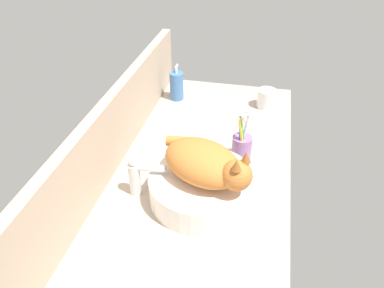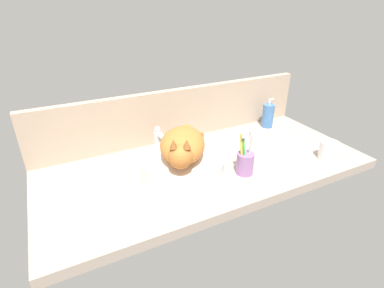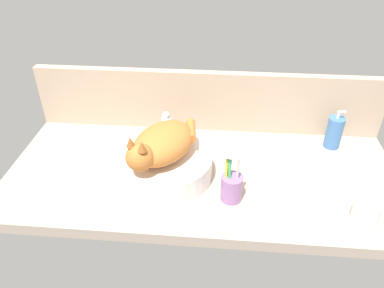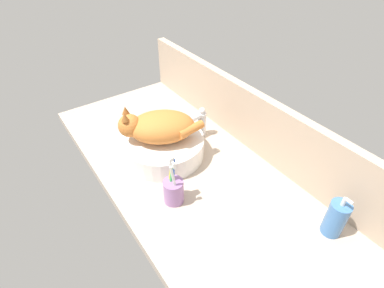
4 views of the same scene
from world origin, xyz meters
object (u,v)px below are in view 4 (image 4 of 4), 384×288
sink_basin (163,146)px  cat (158,126)px  faucet (200,121)px  toothbrush_cup (173,190)px  soap_dispenser (336,218)px

sink_basin → cat: cat is taller
sink_basin → cat: bearing=-114.7°
faucet → toothbrush_cup: bearing=-49.5°
soap_dispenser → toothbrush_cup: toothbrush_cup is taller
cat → soap_dispenser: 67.23cm
sink_basin → toothbrush_cup: 24.75cm
sink_basin → toothbrush_cup: (22.78, -9.60, 1.03)cm
sink_basin → soap_dispenser: size_ratio=2.05×
cat → toothbrush_cup: bearing=-19.7°
toothbrush_cup → sink_basin: bearing=157.1°
cat → toothbrush_cup: cat is taller
soap_dispenser → toothbrush_cup: 50.95cm
cat → soap_dispenser: (62.01, 24.81, -7.69)cm
cat → soap_dispenser: bearing=21.8°
toothbrush_cup → soap_dispenser: bearing=40.6°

